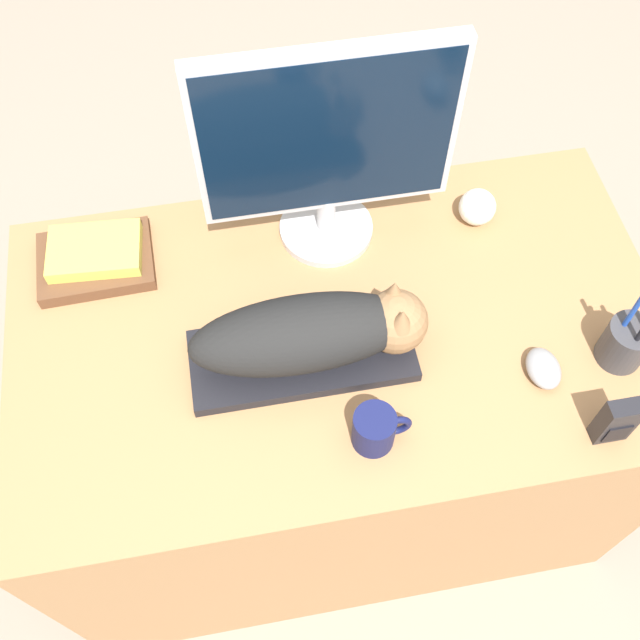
# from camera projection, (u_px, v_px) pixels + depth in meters

# --- Properties ---
(ground_plane) EXTENTS (12.00, 12.00, 0.00)m
(ground_plane) POSITION_uv_depth(u_px,v_px,m) (360.00, 606.00, 1.86)
(ground_plane) COLOR gray
(desk) EXTENTS (1.23, 0.71, 0.76)m
(desk) POSITION_uv_depth(u_px,v_px,m) (336.00, 413.00, 1.72)
(desk) COLOR #9E7047
(desk) RESTS_ON ground_plane
(keyboard) EXTENTS (0.40, 0.16, 0.02)m
(keyboard) POSITION_uv_depth(u_px,v_px,m) (302.00, 356.00, 1.35)
(keyboard) COLOR black
(keyboard) RESTS_ON desk
(cat) EXTENTS (0.42, 0.14, 0.14)m
(cat) POSITION_uv_depth(u_px,v_px,m) (319.00, 331.00, 1.29)
(cat) COLOR black
(cat) RESTS_ON keyboard
(monitor) EXTENTS (0.46, 0.19, 0.44)m
(monitor) POSITION_uv_depth(u_px,v_px,m) (327.00, 144.00, 1.30)
(monitor) COLOR #B7B7BC
(monitor) RESTS_ON desk
(computer_mouse) EXTENTS (0.06, 0.08, 0.04)m
(computer_mouse) POSITION_uv_depth(u_px,v_px,m) (543.00, 368.00, 1.33)
(computer_mouse) COLOR gray
(computer_mouse) RESTS_ON desk
(coffee_mug) EXTENTS (0.10, 0.07, 0.08)m
(coffee_mug) POSITION_uv_depth(u_px,v_px,m) (376.00, 429.00, 1.24)
(coffee_mug) COLOR #141947
(coffee_mug) RESTS_ON desk
(pen_cup) EXTENTS (0.08, 0.08, 0.20)m
(pen_cup) POSITION_uv_depth(u_px,v_px,m) (626.00, 342.00, 1.32)
(pen_cup) COLOR #38383D
(pen_cup) RESTS_ON desk
(baseball) EXTENTS (0.07, 0.07, 0.07)m
(baseball) POSITION_uv_depth(u_px,v_px,m) (477.00, 207.00, 1.50)
(baseball) COLOR silver
(baseball) RESTS_ON desk
(phone) EXTENTS (0.06, 0.03, 0.11)m
(phone) POSITION_uv_depth(u_px,v_px,m) (617.00, 421.00, 1.24)
(phone) COLOR black
(phone) RESTS_ON desk
(book_stack) EXTENTS (0.22, 0.17, 0.06)m
(book_stack) POSITION_uv_depth(u_px,v_px,m) (96.00, 258.00, 1.45)
(book_stack) COLOR brown
(book_stack) RESTS_ON desk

